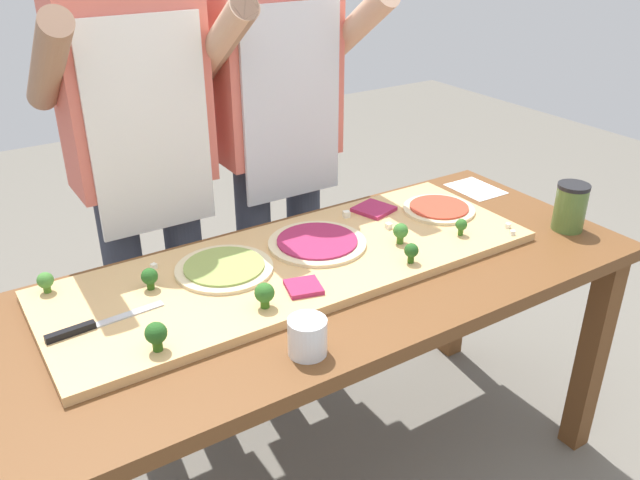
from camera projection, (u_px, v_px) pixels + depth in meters
name	position (u px, v px, depth m)	size (l,w,h in m)	color
prep_table	(323.00, 308.00, 1.78)	(1.77, 0.74, 0.76)	brown
cutting_board	(297.00, 263.00, 1.77)	(1.35, 0.47, 0.02)	tan
chefs_knife	(90.00, 326.00, 1.47)	(0.27, 0.04, 0.02)	#B7BABF
pizza_whole_beet_magenta	(317.00, 242.00, 1.84)	(0.28, 0.28, 0.02)	beige
pizza_whole_tomato_red	(439.00, 209.00, 2.05)	(0.22, 0.22, 0.02)	beige
pizza_whole_pesto_green	(224.00, 268.00, 1.71)	(0.26, 0.26, 0.02)	beige
pizza_slice_far_left	(374.00, 209.00, 2.05)	(0.11, 0.11, 0.01)	#9E234C
pizza_slice_center	(304.00, 287.00, 1.62)	(0.08, 0.08, 0.01)	#9E234C
broccoli_floret_back_left	(411.00, 251.00, 1.74)	(0.04, 0.04, 0.06)	#2C5915
broccoli_floret_center_right	(45.00, 281.00, 1.60)	(0.04, 0.04, 0.05)	#487A23
broccoli_floret_front_right	(150.00, 277.00, 1.61)	(0.04, 0.04, 0.06)	#2C5915
broccoli_floret_back_right	(265.00, 294.00, 1.54)	(0.05, 0.05, 0.06)	#366618
broccoli_floret_front_left	(401.00, 232.00, 1.84)	(0.04, 0.04, 0.06)	#3F7220
broccoli_floret_center_left	(461.00, 225.00, 1.88)	(0.03, 0.03, 0.05)	#366618
broccoli_floret_back_mid	(156.00, 334.00, 1.38)	(0.05, 0.05, 0.07)	#2C5915
cheese_crumble_a	(154.00, 266.00, 1.72)	(0.01, 0.01, 0.01)	white
cheese_crumble_b	(346.00, 214.00, 2.00)	(0.02, 0.02, 0.02)	white
cheese_crumble_c	(508.00, 226.00, 1.94)	(0.01, 0.01, 0.01)	white
cheese_crumble_d	(512.00, 233.00, 1.90)	(0.01, 0.01, 0.01)	white
cheese_crumble_e	(389.00, 226.00, 1.93)	(0.02, 0.02, 0.02)	white
flour_cup	(307.00, 339.00, 1.42)	(0.09, 0.09, 0.09)	white
sauce_jar	(570.00, 207.00, 1.96)	(0.09, 0.09, 0.15)	#517033
recipe_note	(476.00, 189.00, 2.27)	(0.14, 0.18, 0.00)	white
cook_left	(142.00, 152.00, 1.92)	(0.54, 0.39, 1.67)	#333847
cook_right	(277.00, 127.00, 2.14)	(0.54, 0.39, 1.67)	#333847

